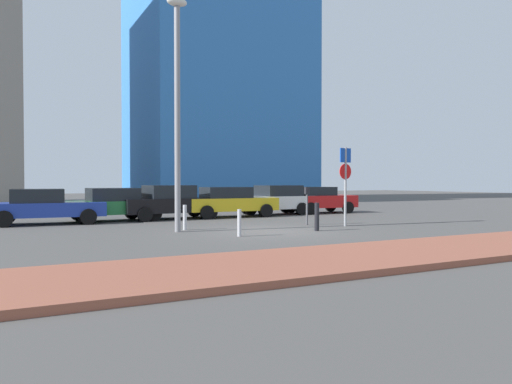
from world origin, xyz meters
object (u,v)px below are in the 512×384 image
object	(u,v)px
parked_car_yellow	(229,201)
parked_car_green	(115,204)
parked_car_red	(316,199)
parking_meter	(307,201)
street_lamp	(177,97)
parking_sign_post	(345,177)
parked_car_black	(171,202)
traffic_bollard_far	(185,217)
traffic_bollard_near	(239,223)
parked_car_blue	(45,206)
parked_car_white	(279,199)
traffic_bollard_mid	(317,217)

from	to	relation	value
parked_car_yellow	parked_car_green	bearing A→B (deg)	177.81
parked_car_red	parking_meter	bearing A→B (deg)	-127.44
street_lamp	parking_sign_post	bearing A→B (deg)	-8.15
parked_car_black	traffic_bollard_far	bearing A→B (deg)	-101.89
parked_car_black	traffic_bollard_near	world-z (taller)	parked_car_black
parked_car_blue	parked_car_black	world-z (taller)	parked_car_black
parked_car_red	parking_sign_post	xyz separation A→B (m)	(-3.37, -6.87, 1.17)
parked_car_green	parked_car_black	bearing A→B (deg)	-3.09
parked_car_white	parking_meter	size ratio (longest dim) A/B	2.82
parked_car_red	street_lamp	world-z (taller)	street_lamp
parking_meter	traffic_bollard_far	distance (m)	5.01
parked_car_blue	traffic_bollard_mid	distance (m)	10.97
parking_sign_post	traffic_bollard_near	size ratio (longest dim) A/B	3.56
traffic_bollard_near	parked_car_red	bearing A→B (deg)	43.73
parking_sign_post	street_lamp	xyz separation A→B (m)	(-6.43, 0.92, 2.70)
traffic_bollard_near	parked_car_yellow	bearing A→B (deg)	67.99
parked_car_yellow	parking_meter	bearing A→B (deg)	-79.43
parked_car_black	parked_car_white	distance (m)	5.96
parking_sign_post	street_lamp	bearing A→B (deg)	171.85
parked_car_red	parked_car_yellow	bearing A→B (deg)	-175.39
parked_car_white	parked_car_red	world-z (taller)	parked_car_white
street_lamp	traffic_bollard_near	size ratio (longest dim) A/B	9.33
street_lamp	parked_car_black	bearing A→B (deg)	74.97
parking_sign_post	traffic_bollard_mid	distance (m)	2.65
parked_car_white	parked_car_red	xyz separation A→B (m)	(2.36, -0.02, -0.04)
parked_car_white	parking_sign_post	size ratio (longest dim) A/B	1.40
parked_car_black	parking_meter	world-z (taller)	parked_car_black
parked_car_green	traffic_bollard_near	size ratio (longest dim) A/B	5.05
parked_car_green	parking_sign_post	xyz separation A→B (m)	(7.41, -6.64, 1.17)
parked_car_blue	traffic_bollard_near	bearing A→B (deg)	-55.80
parked_car_green	parking_sign_post	bearing A→B (deg)	-41.83
parked_car_green	street_lamp	world-z (taller)	street_lamp
traffic_bollard_mid	traffic_bollard_far	world-z (taller)	traffic_bollard_mid
parked_car_green	parked_car_yellow	size ratio (longest dim) A/B	0.95
parking_meter	parked_car_blue	bearing A→B (deg)	150.92
parked_car_black	parking_sign_post	bearing A→B (deg)	-52.79
parked_car_blue	street_lamp	world-z (taller)	street_lamp
parked_car_black	traffic_bollard_mid	distance (m)	8.05
parking_sign_post	traffic_bollard_mid	xyz separation A→B (m)	(-2.01, -0.99, -1.43)
parking_sign_post	parked_car_blue	bearing A→B (deg)	148.71
parked_car_blue	parked_car_red	bearing A→B (deg)	2.65
parked_car_green	traffic_bollard_near	xyz separation A→B (m)	(2.27, -7.92, -0.32)
parking_sign_post	parking_meter	distance (m)	1.79
street_lamp	traffic_bollard_mid	xyz separation A→B (m)	(4.43, -1.91, -4.13)
parking_meter	traffic_bollard_near	distance (m)	4.79
parking_sign_post	traffic_bollard_far	size ratio (longest dim) A/B	3.40
parking_sign_post	traffic_bollard_mid	bearing A→B (deg)	-153.81
parked_car_yellow	traffic_bollard_near	xyz separation A→B (m)	(-3.12, -7.71, -0.34)
parked_car_green	street_lamp	xyz separation A→B (m)	(0.98, -5.71, 3.87)
parked_car_red	parking_sign_post	distance (m)	7.74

